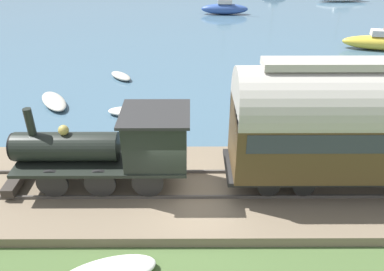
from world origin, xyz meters
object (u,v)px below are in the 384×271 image
(rowboat_mid_harbor, at_px, (129,111))
(rowboat_off_pier, at_px, (294,86))
(steam_locomotive, at_px, (118,145))
(rowboat_far_out, at_px, (54,101))
(sailboat_yellow, at_px, (381,42))
(rowboat_near_shore, at_px, (121,76))
(sailboat_blue, at_px, (225,8))
(passenger_coach, at_px, (373,121))

(rowboat_mid_harbor, relative_size, rowboat_off_pier, 0.90)
(steam_locomotive, xyz_separation_m, rowboat_far_out, (7.71, 5.03, -1.92))
(sailboat_yellow, bearing_deg, rowboat_near_shore, 119.01)
(rowboat_mid_harbor, relative_size, rowboat_near_shore, 1.21)
(steam_locomotive, xyz_separation_m, rowboat_mid_harbor, (6.48, 0.70, -1.94))
(sailboat_blue, height_order, rowboat_far_out, sailboat_blue)
(rowboat_near_shore, bearing_deg, rowboat_mid_harbor, -118.25)
(sailboat_blue, xyz_separation_m, rowboat_far_out, (-22.56, 11.18, -0.41))
(rowboat_mid_harbor, bearing_deg, rowboat_far_out, 78.67)
(rowboat_mid_harbor, xyz_separation_m, rowboat_off_pier, (3.33, -9.39, 0.05))
(sailboat_yellow, relative_size, rowboat_off_pier, 3.41)
(passenger_coach, relative_size, rowboat_mid_harbor, 4.22)
(steam_locomotive, distance_m, rowboat_off_pier, 13.24)
(rowboat_off_pier, bearing_deg, rowboat_near_shore, 89.08)
(steam_locomotive, relative_size, passenger_coach, 0.67)
(passenger_coach, bearing_deg, sailboat_yellow, -26.16)
(rowboat_mid_harbor, bearing_deg, passenger_coach, -120.28)
(sailboat_blue, distance_m, rowboat_near_shore, 20.39)
(passenger_coach, relative_size, rowboat_far_out, 3.28)
(passenger_coach, xyz_separation_m, sailboat_yellow, (17.66, -8.68, -2.38))
(steam_locomotive, bearing_deg, rowboat_mid_harbor, 6.14)
(rowboat_near_shore, bearing_deg, rowboat_far_out, -170.58)
(rowboat_far_out, bearing_deg, sailboat_blue, 30.96)
(sailboat_blue, height_order, sailboat_yellow, sailboat_yellow)
(steam_locomotive, distance_m, sailboat_blue, 30.93)
(steam_locomotive, bearing_deg, rowboat_near_shore, 9.64)
(rowboat_off_pier, height_order, rowboat_near_shore, rowboat_off_pier)
(sailboat_yellow, xyz_separation_m, rowboat_far_out, (-9.95, 22.33, -0.42))
(passenger_coach, bearing_deg, rowboat_mid_harbor, 55.20)
(steam_locomotive, distance_m, rowboat_far_out, 9.40)
(rowboat_mid_harbor, bearing_deg, sailboat_blue, -11.56)
(steam_locomotive, relative_size, rowboat_near_shore, 3.43)
(rowboat_far_out, bearing_deg, rowboat_near_shore, 18.98)
(steam_locomotive, xyz_separation_m, passenger_coach, (0.00, -8.63, 0.89))
(rowboat_near_shore, bearing_deg, steam_locomotive, -122.59)
(steam_locomotive, bearing_deg, rowboat_off_pier, -41.55)
(steam_locomotive, distance_m, sailboat_yellow, 24.77)
(rowboat_mid_harbor, bearing_deg, rowboat_near_shore, 18.50)
(steam_locomotive, height_order, passenger_coach, passenger_coach)
(sailboat_blue, relative_size, rowboat_off_pier, 2.22)
(passenger_coach, distance_m, rowboat_near_shore, 15.95)
(sailboat_yellow, relative_size, rowboat_far_out, 2.93)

